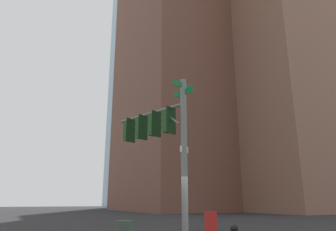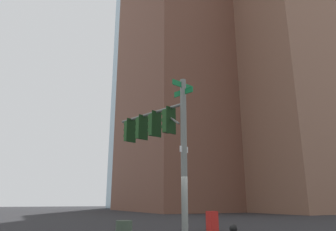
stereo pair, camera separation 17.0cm
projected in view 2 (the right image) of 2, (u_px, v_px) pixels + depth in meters
signal_pole_assembly at (159, 135)px, 13.42m from camera, size 4.47×1.97×6.51m
newspaper_box at (212, 221)px, 17.29m from camera, size 0.52×0.62×1.05m
building_brick_nearside at (186, 60)px, 62.34m from camera, size 24.63×21.19×58.43m
building_brick_midblock at (286, 68)px, 54.32m from camera, size 18.94×19.27×48.58m
building_glass_tower at (188, 78)px, 76.80m from camera, size 31.38×29.91×62.41m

